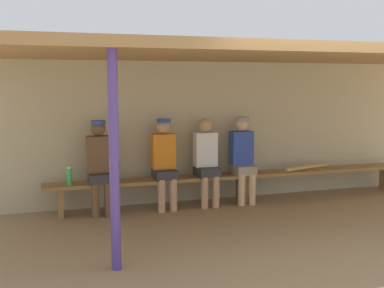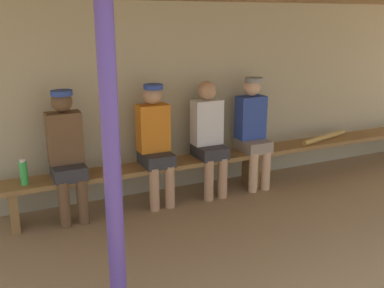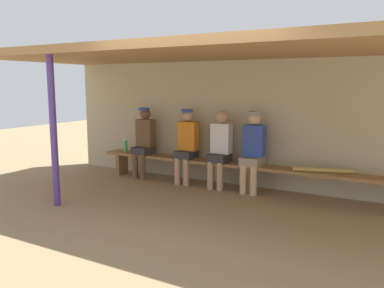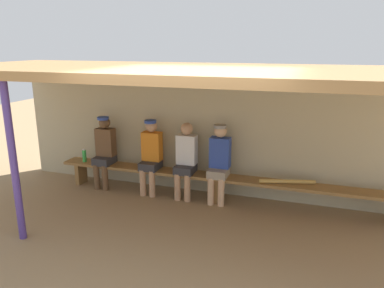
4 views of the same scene
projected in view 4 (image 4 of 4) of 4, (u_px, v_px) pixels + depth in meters
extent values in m
plane|color=#937754|center=(189.00, 245.00, 5.03)|extent=(24.00, 24.00, 0.00)
cube|color=#B7AD8C|center=(225.00, 134.00, 6.57)|extent=(8.00, 0.20, 2.20)
cube|color=#9E7547|center=(205.00, 72.00, 5.08)|extent=(8.00, 2.80, 0.12)
cylinder|color=#4C388C|center=(14.00, 163.00, 4.93)|extent=(0.10, 0.10, 2.20)
cube|color=olive|center=(218.00, 177.00, 6.33)|extent=(6.00, 0.36, 0.05)
cube|color=olive|center=(81.00, 173.00, 7.23)|extent=(0.08, 0.29, 0.41)
cube|color=olive|center=(218.00, 190.00, 6.39)|extent=(0.08, 0.29, 0.41)
cube|color=gray|center=(219.00, 172.00, 6.29)|extent=(0.32, 0.40, 0.14)
cylinder|color=#DBAD84|center=(211.00, 191.00, 6.24)|extent=(0.11, 0.11, 0.48)
cylinder|color=#DBAD84|center=(221.00, 192.00, 6.19)|extent=(0.11, 0.11, 0.48)
cube|color=#2D47A5|center=(220.00, 152.00, 6.28)|extent=(0.34, 0.20, 0.52)
sphere|color=#DBAD84|center=(221.00, 131.00, 6.18)|extent=(0.21, 0.21, 0.21)
cylinder|color=gray|center=(220.00, 126.00, 6.12)|extent=(0.21, 0.21, 0.05)
cube|color=#333338|center=(185.00, 169.00, 6.47)|extent=(0.32, 0.40, 0.14)
cylinder|color=tan|center=(177.00, 187.00, 6.43)|extent=(0.11, 0.11, 0.48)
cylinder|color=tan|center=(187.00, 188.00, 6.37)|extent=(0.11, 0.11, 0.48)
cube|color=white|center=(187.00, 149.00, 6.46)|extent=(0.34, 0.20, 0.52)
sphere|color=tan|center=(187.00, 129.00, 6.36)|extent=(0.21, 0.21, 0.21)
cube|color=#333338|center=(104.00, 160.00, 6.96)|extent=(0.32, 0.40, 0.14)
cylinder|color=brown|center=(97.00, 177.00, 6.92)|extent=(0.11, 0.11, 0.48)
cylinder|color=brown|center=(105.00, 178.00, 6.86)|extent=(0.11, 0.11, 0.48)
cube|color=brown|center=(106.00, 142.00, 6.95)|extent=(0.34, 0.20, 0.52)
sphere|color=brown|center=(104.00, 123.00, 6.85)|extent=(0.21, 0.21, 0.21)
cylinder|color=#2D47A5|center=(103.00, 118.00, 6.79)|extent=(0.21, 0.21, 0.05)
cube|color=#333338|center=(151.00, 165.00, 6.67)|extent=(0.32, 0.40, 0.14)
cylinder|color=tan|center=(143.00, 183.00, 6.63)|extent=(0.11, 0.11, 0.48)
cylinder|color=tan|center=(152.00, 184.00, 6.57)|extent=(0.11, 0.11, 0.48)
cube|color=orange|center=(152.00, 146.00, 6.66)|extent=(0.34, 0.20, 0.52)
sphere|color=tan|center=(151.00, 126.00, 6.56)|extent=(0.21, 0.21, 0.21)
cylinder|color=#2D47A5|center=(150.00, 122.00, 6.50)|extent=(0.21, 0.21, 0.05)
cylinder|color=green|center=(84.00, 156.00, 7.06)|extent=(0.07, 0.07, 0.23)
cylinder|color=white|center=(84.00, 150.00, 7.03)|extent=(0.05, 0.05, 0.02)
cylinder|color=tan|center=(287.00, 182.00, 5.97)|extent=(0.88, 0.30, 0.07)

